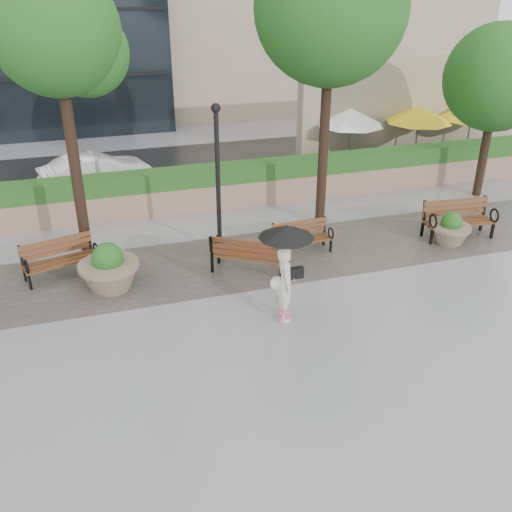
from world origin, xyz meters
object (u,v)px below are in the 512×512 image
object	(u,v)px
bench_4	(457,227)
planter_left	(109,271)
planter_right	(450,231)
car_right	(96,172)
bench_1	(62,266)
lamppost	(218,190)
bench_3	(302,244)
pedestrian	(286,264)
bench_2	(249,262)

from	to	relation	value
bench_4	planter_left	xyz separation A→B (m)	(-9.62, -0.09, 0.15)
planter_right	car_right	world-z (taller)	car_right
bench_1	bench_4	xyz separation A→B (m)	(10.72, -0.89, 0.03)
bench_4	lamppost	world-z (taller)	lamppost
bench_3	pedestrian	xyz separation A→B (m)	(-1.55, -2.89, 1.06)
car_right	planter_left	bearing A→B (deg)	164.41
planter_left	car_right	bearing A→B (deg)	88.93
bench_2	bench_1	bearing A→B (deg)	17.74
bench_3	lamppost	bearing A→B (deg)	158.34
bench_2	planter_right	distance (m)	5.81
bench_4	lamppost	size ratio (longest dim) A/B	0.51
bench_3	planter_right	xyz separation A→B (m)	(4.13, -0.67, 0.11)
bench_3	planter_left	size ratio (longest dim) A/B	1.12
bench_1	bench_4	bearing A→B (deg)	-21.01
bench_3	planter_right	bearing A→B (deg)	-10.76
bench_1	lamppost	world-z (taller)	lamppost
bench_2	planter_right	xyz separation A→B (m)	(5.81, -0.01, 0.06)
planter_left	pedestrian	distance (m)	4.34
bench_2	car_right	distance (m)	8.20
car_right	pedestrian	size ratio (longest dim) A/B	1.74
bench_2	bench_4	size ratio (longest dim) A/B	0.96
planter_right	lamppost	bearing A→B (deg)	167.05
bench_4	planter_right	bearing A→B (deg)	-142.44
lamppost	bench_2	bearing A→B (deg)	-74.72
bench_3	planter_left	bearing A→B (deg)	-176.16
bench_1	car_right	bearing A→B (deg)	62.79
lamppost	car_right	xyz separation A→B (m)	(-2.85, 6.11, -1.12)
bench_2	bench_3	distance (m)	1.81
lamppost	pedestrian	xyz separation A→B (m)	(0.53, -3.65, -0.42)
pedestrian	planter_left	bearing A→B (deg)	68.84
lamppost	pedestrian	distance (m)	3.71
car_right	pedestrian	distance (m)	10.35
bench_1	planter_right	world-z (taller)	bench_1
bench_4	car_right	world-z (taller)	car_right
bench_3	pedestrian	size ratio (longest dim) A/B	0.74
planter_left	pedestrian	xyz separation A→B (m)	(3.51, -2.41, 0.85)
bench_3	pedestrian	bearing A→B (deg)	-119.77
planter_left	lamppost	size ratio (longest dim) A/B	0.36
bench_3	pedestrian	distance (m)	3.45
bench_4	planter_left	world-z (taller)	planter_left
lamppost	planter_right	bearing A→B (deg)	-12.95
car_right	bench_4	bearing A→B (deg)	-141.94
planter_right	bench_3	bearing A→B (deg)	170.81
planter_left	car_right	size ratio (longest dim) A/B	0.38
bench_1	lamppost	size ratio (longest dim) A/B	0.47
bench_3	planter_left	xyz separation A→B (m)	(-5.06, -0.48, 0.21)
car_right	bench_1	bearing A→B (deg)	154.55
bench_4	pedestrian	xyz separation A→B (m)	(-6.11, -2.50, 1.00)
bench_2	pedestrian	world-z (taller)	pedestrian
lamppost	car_right	world-z (taller)	lamppost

